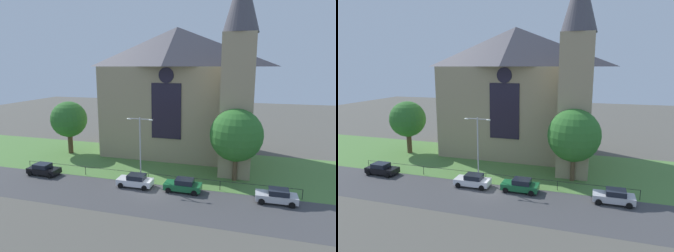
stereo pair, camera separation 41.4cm
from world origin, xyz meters
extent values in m
plane|color=#56544C|center=(0.00, 10.00, 0.00)|extent=(160.00, 160.00, 0.00)
cube|color=#424244|center=(0.00, -2.00, 0.00)|extent=(120.00, 8.00, 0.01)
cube|color=#517F3D|center=(0.00, 8.00, 0.00)|extent=(120.00, 20.00, 0.01)
cube|color=tan|center=(-1.54, 16.32, 7.00)|extent=(22.00, 12.00, 14.00)
pyramid|color=#47444C|center=(-1.54, 16.32, 17.00)|extent=(22.00, 12.00, 6.00)
cube|color=black|center=(-1.54, 10.27, 7.70)|extent=(4.40, 0.16, 8.00)
cylinder|color=black|center=(-1.54, 10.27, 12.80)|extent=(2.20, 0.15, 2.20)
cube|color=tan|center=(8.46, 8.32, 9.00)|extent=(4.00, 4.00, 18.00)
cylinder|color=black|center=(-1.54, 2.50, 1.10)|extent=(35.08, 0.05, 0.05)
cylinder|color=black|center=(-19.08, 2.50, 0.55)|extent=(0.06, 0.07, 1.10)
cylinder|color=black|center=(-10.31, 2.50, 0.55)|extent=(0.07, 0.07, 1.10)
cylinder|color=black|center=(-1.54, 2.50, 0.55)|extent=(0.06, 0.07, 1.10)
cylinder|color=black|center=(7.23, 2.50, 0.55)|extent=(0.06, 0.07, 1.10)
cylinder|color=black|center=(16.00, 2.50, 0.55)|extent=(0.06, 0.07, 1.10)
cylinder|color=#4C3823|center=(-18.12, 10.79, 1.74)|extent=(0.78, 0.78, 3.49)
sphere|color=#2D6B28|center=(-18.12, 10.79, 5.65)|extent=(5.76, 5.76, 5.76)
cylinder|color=brown|center=(8.61, 6.02, 1.70)|extent=(0.56, 0.56, 3.40)
sphere|color=#2D6B28|center=(8.61, 6.02, 5.82)|extent=(6.47, 6.47, 6.47)
cylinder|color=#B2B2B7|center=(-2.49, 2.40, 4.04)|extent=(0.16, 0.16, 8.07)
cylinder|color=#B2B2B7|center=(-3.19, 2.40, 7.87)|extent=(1.40, 0.10, 0.10)
cylinder|color=#B2B2B7|center=(-1.79, 2.40, 7.87)|extent=(1.40, 0.10, 0.10)
ellipsoid|color=white|center=(-3.89, 2.40, 7.82)|extent=(0.57, 0.26, 0.20)
ellipsoid|color=white|center=(-1.09, 2.40, 7.82)|extent=(0.57, 0.26, 0.20)
cube|color=black|center=(-15.57, 0.99, 0.61)|extent=(4.22, 1.85, 0.70)
cube|color=black|center=(-15.77, 1.00, 1.23)|extent=(2.02, 1.62, 0.55)
cylinder|color=black|center=(-14.09, 1.88, 0.32)|extent=(0.64, 0.23, 0.64)
cylinder|color=black|center=(-14.11, 0.08, 0.32)|extent=(0.64, 0.23, 0.64)
cylinder|color=black|center=(-17.03, 1.91, 0.32)|extent=(0.64, 0.23, 0.64)
cylinder|color=black|center=(-17.05, 0.11, 0.32)|extent=(0.64, 0.23, 0.64)
cube|color=silver|center=(-2.58, 0.74, 0.61)|extent=(4.23, 1.86, 0.70)
cube|color=black|center=(-2.38, 0.75, 1.23)|extent=(2.02, 1.63, 0.55)
cylinder|color=black|center=(-4.03, -0.18, 0.32)|extent=(0.64, 0.23, 0.64)
cylinder|color=black|center=(-4.06, 1.62, 0.32)|extent=(0.64, 0.23, 0.64)
cylinder|color=black|center=(-1.09, -0.14, 0.32)|extent=(0.64, 0.23, 0.64)
cylinder|color=black|center=(-1.12, 1.66, 0.32)|extent=(0.64, 0.23, 0.64)
cube|color=#196033|center=(3.18, 0.96, 0.61)|extent=(4.21, 1.83, 0.70)
cube|color=black|center=(3.38, 0.96, 1.23)|extent=(2.01, 1.61, 0.55)
cylinder|color=black|center=(1.72, 0.05, 0.32)|extent=(0.64, 0.22, 0.64)
cylinder|color=black|center=(1.71, 1.85, 0.32)|extent=(0.64, 0.22, 0.64)
cylinder|color=black|center=(4.66, 0.07, 0.32)|extent=(0.64, 0.22, 0.64)
cylinder|color=black|center=(4.65, 1.87, 0.32)|extent=(0.64, 0.22, 0.64)
cube|color=#B7B7BC|center=(13.23, 0.90, 0.61)|extent=(4.21, 1.83, 0.70)
cube|color=black|center=(13.43, 0.90, 1.23)|extent=(2.01, 1.61, 0.55)
cylinder|color=black|center=(11.76, -0.01, 0.32)|extent=(0.64, 0.22, 0.64)
cylinder|color=black|center=(11.75, 1.79, 0.32)|extent=(0.64, 0.22, 0.64)
cylinder|color=black|center=(14.70, 0.01, 0.32)|extent=(0.64, 0.22, 0.64)
cylinder|color=black|center=(14.69, 1.81, 0.32)|extent=(0.64, 0.22, 0.64)
camera|label=1|loc=(10.42, -29.92, 14.00)|focal=31.64mm
camera|label=2|loc=(10.81, -29.80, 14.00)|focal=31.64mm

